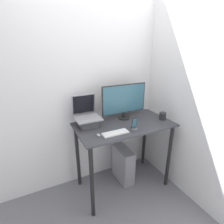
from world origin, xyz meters
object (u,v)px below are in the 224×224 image
mouse (98,135)px  keyboard (115,133)px  cell_phone (134,127)px  computer_tower (123,164)px  laptop (87,118)px  monitor (124,101)px

mouse → keyboard: bearing=-7.8°
cell_phone → keyboard: bearing=176.4°
cell_phone → computer_tower: bearing=82.9°
laptop → computer_tower: size_ratio=0.72×
mouse → cell_phone: cell_phone is taller
keyboard → cell_phone: 0.23m
laptop → keyboard: (0.20, -0.34, -0.08)m
monitor → mouse: bearing=-147.6°
laptop → keyboard: bearing=-59.4°
laptop → mouse: laptop is taller
laptop → keyboard: laptop is taller
laptop → computer_tower: bearing=-7.7°
monitor → keyboard: monitor is taller
laptop → mouse: 0.32m
laptop → cell_phone: laptop is taller
keyboard → cell_phone: bearing=-3.6°
monitor → cell_phone: 0.40m
mouse → computer_tower: bearing=28.5°
keyboard → mouse: 0.19m
laptop → monitor: monitor is taller
computer_tower → cell_phone: bearing=-97.1°
keyboard → mouse: (-0.19, 0.03, 0.00)m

